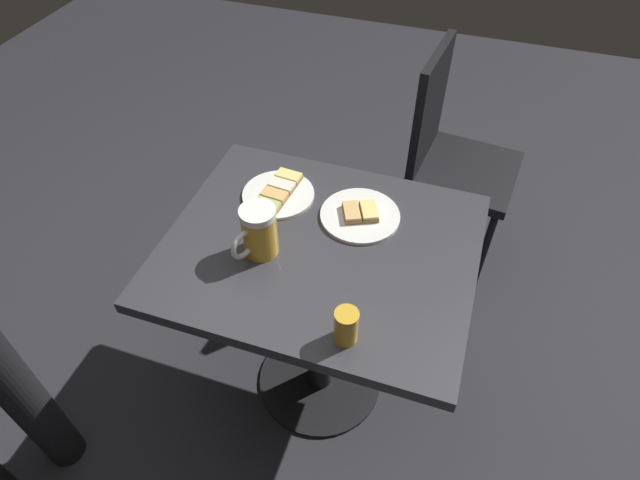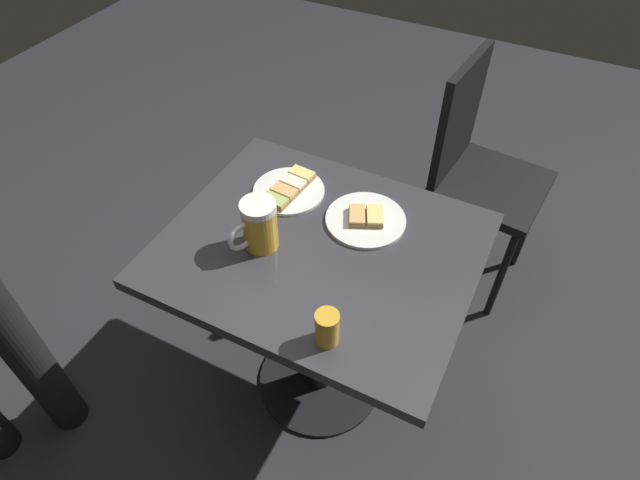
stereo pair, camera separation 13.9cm
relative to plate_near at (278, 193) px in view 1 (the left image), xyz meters
The scene contains 7 objects.
ground_plane 0.77m from the plate_near, 40.06° to the right, with size 6.00×6.00×0.00m, color #28282D.
cafe_table 0.29m from the plate_near, 40.06° to the right, with size 0.83×0.69×0.72m.
plate_near is the anchor object (origin of this frame).
plate_far 0.25m from the plate_near, ahead, with size 0.23×0.23×0.03m.
beer_mug 0.23m from the plate_near, 80.59° to the right, with size 0.09×0.14×0.15m.
beer_glass_small 0.52m from the plate_near, 51.37° to the right, with size 0.06×0.06×0.09m, color gold.
cafe_chair 0.77m from the plate_near, 54.01° to the left, with size 0.42×0.42×0.93m.
Camera 1 is at (0.31, -0.92, 1.75)m, focal length 29.55 mm.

